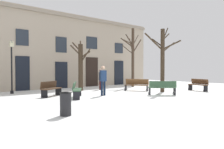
% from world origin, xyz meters
% --- Properties ---
extents(ground_plane, '(33.29, 33.29, 0.00)m').
position_xyz_m(ground_plane, '(0.00, 0.00, 0.00)').
color(ground_plane, white).
extents(building_facade, '(20.80, 0.60, 6.51)m').
position_xyz_m(building_facade, '(0.01, 8.33, 3.30)').
color(building_facade, tan).
rests_on(building_facade, ground).
extents(tree_foreground, '(3.00, 1.99, 4.69)m').
position_xyz_m(tree_foreground, '(3.89, 0.62, 2.47)').
color(tree_foreground, '#382B1E').
rests_on(tree_foreground, ground).
extents(tree_center, '(2.06, 1.70, 5.41)m').
position_xyz_m(tree_center, '(5.71, 5.35, 2.91)').
color(tree_center, '#423326').
rests_on(tree_center, ground).
extents(tree_right_of_center, '(1.41, 2.18, 3.92)m').
position_xyz_m(tree_right_of_center, '(0.03, 5.34, 1.94)').
color(tree_right_of_center, '#382B1E').
rests_on(tree_right_of_center, ground).
extents(streetlamp, '(0.30, 0.30, 3.55)m').
position_xyz_m(streetlamp, '(-4.62, 6.52, 2.18)').
color(streetlamp, black).
rests_on(streetlamp, ground).
extents(litter_bin, '(0.43, 0.43, 0.83)m').
position_xyz_m(litter_bin, '(-5.35, -2.06, 0.42)').
color(litter_bin, black).
rests_on(litter_bin, ground).
extents(bench_by_litter_bin, '(1.28, 1.81, 0.89)m').
position_xyz_m(bench_by_litter_bin, '(3.22, 2.50, 0.46)').
color(bench_by_litter_bin, brown).
rests_on(bench_by_litter_bin, ground).
extents(bench_facing_shops, '(1.59, 1.50, 0.90)m').
position_xyz_m(bench_facing_shops, '(2.38, -0.50, 0.47)').
color(bench_facing_shops, '#2D4C33').
rests_on(bench_facing_shops, ground).
extents(bench_near_center_tree, '(1.43, 1.75, 0.91)m').
position_xyz_m(bench_near_center_tree, '(-2.50, 1.85, 0.49)').
color(bench_near_center_tree, '#2D4C33').
rests_on(bench_near_center_tree, ground).
extents(bench_near_lamp, '(1.60, 1.18, 0.92)m').
position_xyz_m(bench_near_lamp, '(-3.30, 3.45, 0.47)').
color(bench_near_lamp, '#3D2819').
rests_on(bench_near_lamp, ground).
extents(bench_back_to_back_left, '(0.82, 1.65, 0.90)m').
position_xyz_m(bench_back_to_back_left, '(6.68, -0.61, 0.47)').
color(bench_back_to_back_left, '#51331E').
rests_on(bench_back_to_back_left, ground).
extents(person_near_bench, '(0.40, 0.44, 1.63)m').
position_xyz_m(person_near_bench, '(1.58, 4.91, 0.90)').
color(person_near_bench, '#350F0F').
rests_on(person_near_bench, ground).
extents(person_crossing_plaza, '(0.42, 0.29, 1.85)m').
position_xyz_m(person_crossing_plaza, '(-0.62, 1.75, 1.04)').
color(person_crossing_plaza, black).
rests_on(person_crossing_plaza, ground).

